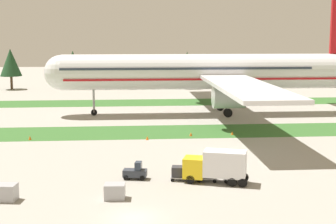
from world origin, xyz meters
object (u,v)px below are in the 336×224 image
airliner (213,71)px  cargo_dolly_third (234,174)px  cargo_dolly_lead (181,172)px  ground_crew_marshaller (234,169)px  uld_container_0 (6,193)px  taxiway_marker_0 (232,133)px  uld_container_1 (115,191)px  cargo_dolly_second (207,173)px  taxiway_marker_1 (191,134)px  taxiway_marker_3 (147,138)px  taxiway_marker_2 (30,138)px  baggage_tug (136,172)px  catering_truck (216,165)px

airliner → cargo_dolly_third: size_ratio=33.15×
cargo_dolly_lead → ground_crew_marshaller: ground_crew_marshaller is taller
uld_container_0 → taxiway_marker_0: bearing=46.4°
uld_container_1 → taxiway_marker_0: uld_container_1 is taller
cargo_dolly_second → uld_container_0: (-20.44, -4.96, -0.10)m
cargo_dolly_third → uld_container_0: (-23.29, -4.44, -0.10)m
uld_container_0 → cargo_dolly_second: bearing=13.6°
uld_container_1 → taxiway_marker_1: (11.24, 29.68, -0.46)m
taxiway_marker_3 → uld_container_1: bearing=-98.9°
uld_container_0 → taxiway_marker_0: (28.40, 29.77, -0.56)m
taxiway_marker_3 → cargo_dolly_third: bearing=-69.2°
taxiway_marker_2 → taxiway_marker_3: 17.82m
baggage_tug → taxiway_marker_0: (15.77, 23.42, -0.56)m
airliner → taxiway_marker_2: 39.52m
cargo_dolly_second → airliner: bearing=-0.0°
taxiway_marker_0 → cargo_dolly_second: bearing=-107.8°
cargo_dolly_lead → cargo_dolly_second: (2.85, -0.51, 0.00)m
airliner → taxiway_marker_3: airliner is taller
cargo_dolly_second → uld_container_1: cargo_dolly_second is taller
cargo_dolly_second → taxiway_marker_2: cargo_dolly_second is taller
cargo_dolly_third → uld_container_0: size_ratio=1.22×
taxiway_marker_0 → baggage_tug: bearing=-123.9°
uld_container_0 → airliner: bearing=60.5°
airliner → ground_crew_marshaller: (-5.01, -44.64, -7.54)m
baggage_tug → uld_container_0: size_ratio=1.39×
baggage_tug → uld_container_0: baggage_tug is taller
baggage_tug → cargo_dolly_second: 7.93m
cargo_dolly_second → taxiway_marker_0: 26.07m
cargo_dolly_third → taxiway_marker_2: (-26.30, 24.03, -0.59)m
taxiway_marker_0 → taxiway_marker_1: size_ratio=0.87×
baggage_tug → taxiway_marker_3: 20.73m
cargo_dolly_lead → uld_container_1: (-7.10, -5.77, -0.16)m
cargo_dolly_second → cargo_dolly_third: same height
catering_truck → ground_crew_marshaller: size_ratio=4.21×
uld_container_1 → taxiway_marker_0: 35.01m
uld_container_1 → taxiway_marker_2: bearing=115.1°
catering_truck → taxiway_marker_0: size_ratio=14.17×
cargo_dolly_lead → ground_crew_marshaller: bearing=-74.4°
baggage_tug → uld_container_1: 7.00m
uld_container_1 → taxiway_marker_1: bearing=69.3°
ground_crew_marshaller → airliner: bearing=21.2°
uld_container_0 → taxiway_marker_1: bearing=53.5°
baggage_tug → uld_container_1: size_ratio=1.39×
airliner → cargo_dolly_second: airliner is taller
taxiway_marker_0 → cargo_dolly_third: bearing=-101.4°
baggage_tug → cargo_dolly_third: 10.83m
uld_container_0 → baggage_tug: bearing=26.7°
airliner → taxiway_marker_3: size_ratio=136.25×
taxiway_marker_2 → uld_container_0: bearing=-84.0°
taxiway_marker_1 → taxiway_marker_2: bearing=-177.9°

